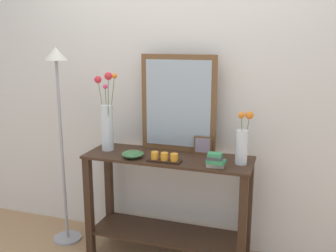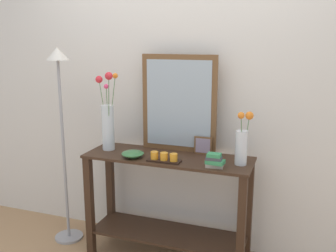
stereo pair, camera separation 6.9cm
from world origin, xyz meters
The scene contains 10 objects.
wall_back centered at (0.00, 0.33, 1.35)m, with size 6.40×0.08×2.70m, color silver.
console_table centered at (0.00, 0.00, 0.50)m, with size 1.27×0.42×0.84m.
mirror_leaning centered at (0.02, 0.18, 1.21)m, with size 0.60×0.03×0.75m.
tall_vase_left centered at (-0.51, 0.01, 1.07)m, with size 0.23×0.20×0.63m.
vase_right centered at (0.55, 0.00, 0.99)m, with size 0.11×0.17×0.38m.
candle_tray centered at (0.01, -0.13, 0.86)m, with size 0.24×0.09×0.07m.
picture_frame_small centered at (0.23, 0.14, 0.90)m, with size 0.14×0.01×0.14m.
decorative_bowl centered at (-0.24, -0.11, 0.86)m, with size 0.17×0.17×0.05m.
book_stack centered at (0.39, -0.13, 0.88)m, with size 0.14×0.11×0.10m.
floor_lamp centered at (-0.91, -0.03, 1.11)m, with size 0.24×0.24×1.64m.
Camera 1 is at (0.87, -2.61, 1.71)m, focal length 40.72 mm.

